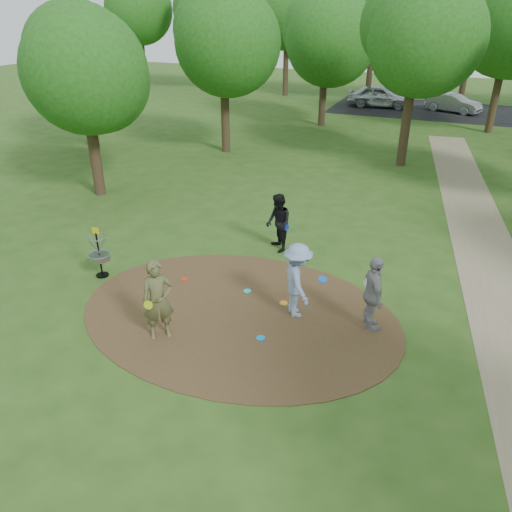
% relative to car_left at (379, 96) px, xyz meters
% --- Properties ---
extents(ground, '(100.00, 100.00, 0.00)m').
position_rel_car_left_xyz_m(ground, '(1.69, -29.67, -0.79)').
color(ground, '#2D5119').
rests_on(ground, ground).
extents(dirt_clearing, '(8.40, 8.40, 0.02)m').
position_rel_car_left_xyz_m(dirt_clearing, '(1.69, -29.67, -0.78)').
color(dirt_clearing, '#47301C').
rests_on(dirt_clearing, ground).
extents(footpath, '(7.55, 39.89, 0.01)m').
position_rel_car_left_xyz_m(footpath, '(8.19, -27.67, -0.78)').
color(footpath, '#8C7A5B').
rests_on(footpath, ground).
extents(parking_lot, '(14.00, 8.00, 0.01)m').
position_rel_car_left_xyz_m(parking_lot, '(3.69, 0.33, -0.78)').
color(parking_lot, black).
rests_on(parking_lot, ground).
extents(player_observer_with_disc, '(0.87, 0.84, 2.01)m').
position_rel_car_left_xyz_m(player_observer_with_disc, '(0.37, -31.25, 0.22)').
color(player_observer_with_disc, brown).
rests_on(player_observer_with_disc, ground).
extents(player_throwing_with_disc, '(1.46, 1.47, 1.98)m').
position_rel_car_left_xyz_m(player_throwing_with_disc, '(3.06, -29.12, 0.20)').
color(player_throwing_with_disc, '#8299C1').
rests_on(player_throwing_with_disc, ground).
extents(player_walking_with_disc, '(1.13, 1.15, 1.88)m').
position_rel_car_left_xyz_m(player_walking_with_disc, '(1.35, -25.80, 0.15)').
color(player_walking_with_disc, black).
rests_on(player_walking_with_disc, ground).
extents(player_waiting_with_disc, '(0.93, 1.23, 1.94)m').
position_rel_car_left_xyz_m(player_waiting_with_disc, '(4.93, -29.02, 0.18)').
color(player_waiting_with_disc, gray).
rests_on(player_waiting_with_disc, ground).
extents(disc_ground_cyan, '(0.22, 0.22, 0.02)m').
position_rel_car_left_xyz_m(disc_ground_cyan, '(1.47, -28.59, -0.76)').
color(disc_ground_cyan, '#1AD0D1').
rests_on(disc_ground_cyan, dirt_clearing).
extents(disc_ground_blue, '(0.22, 0.22, 0.02)m').
position_rel_car_left_xyz_m(disc_ground_blue, '(2.63, -30.46, -0.76)').
color(disc_ground_blue, '#0C8BD4').
rests_on(disc_ground_blue, dirt_clearing).
extents(disc_ground_red, '(0.22, 0.22, 0.02)m').
position_rel_car_left_xyz_m(disc_ground_red, '(-0.46, -28.67, -0.76)').
color(disc_ground_red, red).
rests_on(disc_ground_red, dirt_clearing).
extents(car_left, '(4.78, 2.29, 1.58)m').
position_rel_car_left_xyz_m(car_left, '(0.00, 0.00, 0.00)').
color(car_left, '#B3B6BB').
rests_on(car_left, ground).
extents(car_right, '(4.09, 2.60, 1.27)m').
position_rel_car_left_xyz_m(car_right, '(5.29, 0.05, -0.15)').
color(car_right, '#9FA0A6').
rests_on(car_right, ground).
extents(disc_ground_orange, '(0.22, 0.22, 0.02)m').
position_rel_car_left_xyz_m(disc_ground_orange, '(2.61, -28.79, -0.76)').
color(disc_ground_orange, orange).
rests_on(disc_ground_orange, dirt_clearing).
extents(disc_golf_basket, '(0.63, 0.63, 1.54)m').
position_rel_car_left_xyz_m(disc_golf_basket, '(-2.81, -29.37, 0.09)').
color(disc_golf_basket, black).
rests_on(disc_golf_basket, ground).
extents(tree_ring, '(36.96, 46.01, 9.34)m').
position_rel_car_left_xyz_m(tree_ring, '(3.93, -20.59, 4.37)').
color(tree_ring, '#332316').
rests_on(tree_ring, ground).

